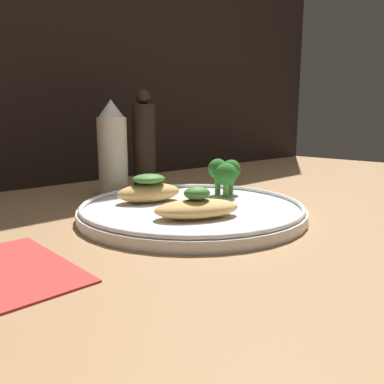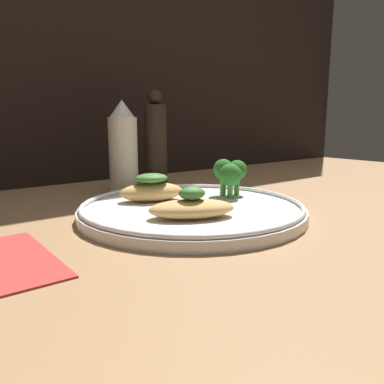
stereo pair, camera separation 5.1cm
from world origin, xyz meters
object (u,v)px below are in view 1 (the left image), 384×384
broccoli_bunch (225,172)px  plate (192,209)px  sauce_bottle (113,150)px  pepper_grinder (144,145)px

broccoli_bunch → plate: bearing=-167.9°
broccoli_bunch → sauce_bottle: 20.74cm
plate → broccoli_bunch: size_ratio=5.15×
broccoli_bunch → sauce_bottle: sauce_bottle is taller
plate → sauce_bottle: sauce_bottle is taller
plate → pepper_grinder: (7.47, 20.66, 7.60)cm
plate → sauce_bottle: bearing=88.4°
plate → sauce_bottle: (0.59, 20.66, 6.96)cm
sauce_bottle → pepper_grinder: size_ratio=0.89×
broccoli_bunch → pepper_grinder: pepper_grinder is taller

